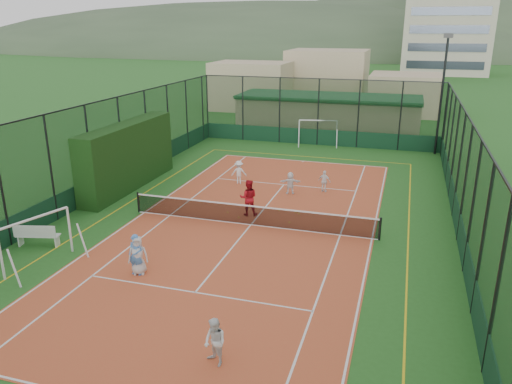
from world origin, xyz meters
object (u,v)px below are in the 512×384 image
at_px(child_far_right, 324,181).
at_px(coach, 248,198).
at_px(child_near_left, 138,255).
at_px(child_far_left, 239,172).
at_px(floodlight_ne, 441,96).
at_px(futsal_goal_far, 318,133).
at_px(clubhouse, 328,114).
at_px(child_near_mid, 136,255).
at_px(child_far_back, 290,183).
at_px(child_near_right, 215,342).
at_px(futsal_goal_near, 37,242).
at_px(white_bench, 38,235).

xyz_separation_m(child_far_right, coach, (-2.92, -4.59, 0.28)).
distance_m(child_near_left, child_far_left, 11.57).
relative_size(floodlight_ne, child_near_left, 5.55).
bearing_deg(futsal_goal_far, child_far_left, -114.50).
distance_m(clubhouse, child_far_left, 16.36).
xyz_separation_m(floodlight_ne, child_near_mid, (-11.19, -22.38, -3.33)).
bearing_deg(child_far_back, child_near_left, 57.94).
relative_size(child_near_mid, child_near_right, 1.14).
height_order(futsal_goal_near, futsal_goal_far, futsal_goal_near).
bearing_deg(floodlight_ne, child_near_mid, -116.57).
distance_m(floodlight_ne, futsal_goal_far, 9.15).
relative_size(child_far_right, coach, 0.68).
relative_size(futsal_goal_far, coach, 1.66).
distance_m(child_near_mid, coach, 7.29).
height_order(child_near_right, child_far_left, child_near_right).
bearing_deg(child_near_mid, child_far_right, 68.18).
height_order(futsal_goal_near, child_far_back, futsal_goal_near).
bearing_deg(coach, white_bench, 23.35).
height_order(child_near_mid, child_near_right, child_near_mid).
distance_m(futsal_goal_near, child_far_back, 13.27).
bearing_deg(floodlight_ne, child_near_right, -103.93).
bearing_deg(futsal_goal_near, child_far_right, -19.49).
relative_size(floodlight_ne, child_near_mid, 5.27).
xyz_separation_m(futsal_goal_near, child_far_right, (9.00, 11.95, -0.34)).
bearing_deg(child_near_mid, child_far_left, 91.49).
bearing_deg(futsal_goal_near, child_near_left, -66.09).
xyz_separation_m(floodlight_ne, coach, (-9.09, -15.40, -3.23)).
relative_size(child_near_mid, child_far_back, 1.28).
xyz_separation_m(child_near_mid, coach, (2.10, 6.98, 0.10)).
distance_m(clubhouse, coach, 20.82).
relative_size(white_bench, child_far_right, 1.46).
bearing_deg(child_near_mid, white_bench, 170.14).
bearing_deg(child_far_left, coach, 100.89).
xyz_separation_m(white_bench, child_near_right, (9.86, -5.04, 0.20)).
relative_size(clubhouse, child_far_back, 12.43).
bearing_deg(child_near_right, child_near_mid, 171.64).
bearing_deg(child_far_right, clubhouse, -70.69).
height_order(child_near_right, coach, coach).
bearing_deg(child_near_mid, futsal_goal_far, 85.07).
height_order(floodlight_ne, child_near_left, floodlight_ne).
distance_m(floodlight_ne, child_near_left, 25.17).
bearing_deg(clubhouse, futsal_goal_far, -89.63).
xyz_separation_m(floodlight_ne, child_near_right, (-6.54, -26.36, -3.43)).
xyz_separation_m(clubhouse, child_far_right, (2.43, -16.21, -0.96)).
xyz_separation_m(floodlight_ne, clubhouse, (-8.60, 5.40, -2.55)).
bearing_deg(child_far_back, child_near_mid, 57.84).
height_order(floodlight_ne, child_far_back, floodlight_ne).
xyz_separation_m(child_near_right, child_far_left, (-4.62, 15.62, -0.01)).
xyz_separation_m(futsal_goal_far, child_far_left, (-2.59, -11.10, -0.26)).
bearing_deg(child_near_left, white_bench, 147.02).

